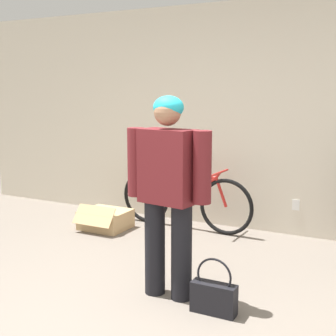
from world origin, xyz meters
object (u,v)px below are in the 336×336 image
at_px(person, 168,185).
at_px(bicycle, 184,199).
at_px(cardboard_box, 105,219).
at_px(handbag, 214,296).

distance_m(person, bicycle, 1.93).
xyz_separation_m(person, cardboard_box, (-1.50, 1.29, -0.79)).
bearing_deg(handbag, cardboard_box, 144.04).
relative_size(handbag, cardboard_box, 0.79).
bearing_deg(bicycle, cardboard_box, -149.65).
bearing_deg(person, cardboard_box, 147.47).
bearing_deg(cardboard_box, bicycle, 28.28).
distance_m(person, handbag, 0.89).
height_order(handbag, cardboard_box, handbag).
xyz_separation_m(bicycle, cardboard_box, (-0.82, -0.44, -0.24)).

